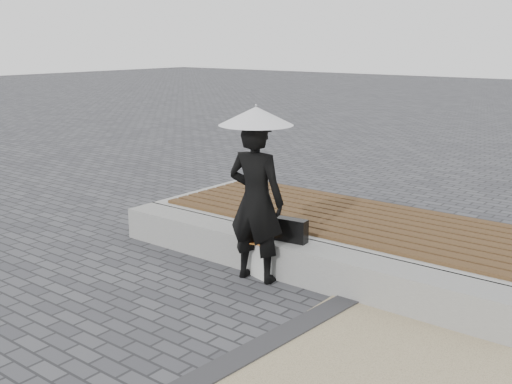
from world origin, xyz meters
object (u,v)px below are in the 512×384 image
woman (256,201)px  parasol (256,116)px  canvas_tote (259,258)px  seating_ledge (290,259)px  handbag (291,230)px

woman → parasol: (0.00, -0.00, 0.92)m
parasol → canvas_tote: parasol is taller
seating_ledge → woman: (-0.24, -0.32, 0.70)m
seating_ledge → parasol: 1.67m
seating_ledge → canvas_tote: canvas_tote is taller
woman → canvas_tote: size_ratio=4.38×
seating_ledge → handbag: size_ratio=13.40×
woman → parasol: size_ratio=1.77×
handbag → seating_ledge: bearing=-81.0°
seating_ledge → parasol: size_ratio=4.92×
woman → canvas_tote: woman is taller
seating_ledge → canvas_tote: 0.36m
handbag → canvas_tote: bearing=-148.4°
parasol → handbag: size_ratio=2.72×
parasol → canvas_tote: size_ratio=2.48×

